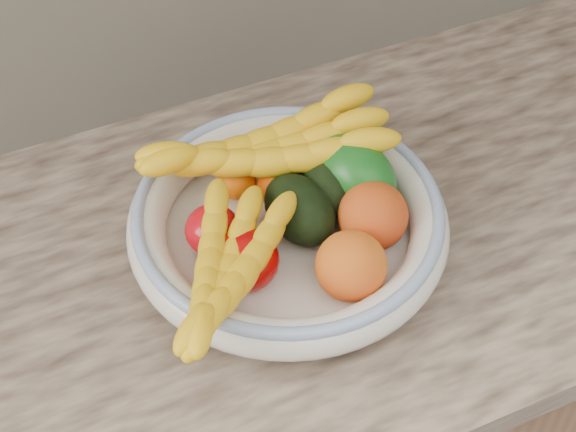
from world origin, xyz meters
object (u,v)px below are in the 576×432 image
(green_mango, at_px, (352,173))
(banana_bunch_back, at_px, (266,155))
(banana_bunch_front, at_px, (225,276))
(fruit_bowl, at_px, (288,222))

(green_mango, xyz_separation_m, banana_bunch_back, (-0.09, 0.06, 0.01))
(green_mango, relative_size, banana_bunch_back, 0.37)
(banana_bunch_back, height_order, banana_bunch_front, banana_bunch_back)
(fruit_bowl, distance_m, banana_bunch_back, 0.09)
(banana_bunch_back, bearing_deg, banana_bunch_front, -119.38)
(banana_bunch_back, distance_m, banana_bunch_front, 0.19)
(banana_bunch_front, bearing_deg, green_mango, -27.94)
(banana_bunch_back, bearing_deg, green_mango, -27.78)
(fruit_bowl, xyz_separation_m, banana_bunch_back, (0.01, 0.08, 0.04))
(fruit_bowl, distance_m, banana_bunch_front, 0.13)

